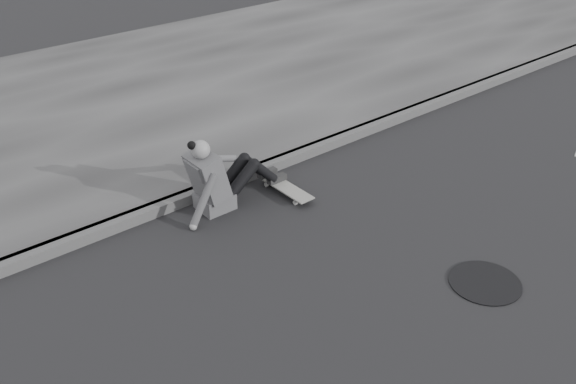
% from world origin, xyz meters
% --- Properties ---
extents(ground, '(80.00, 80.00, 0.00)m').
position_xyz_m(ground, '(0.00, 0.00, 0.00)').
color(ground, black).
rests_on(ground, ground).
extents(curb, '(24.00, 0.16, 0.12)m').
position_xyz_m(curb, '(0.00, 2.58, 0.06)').
color(curb, '#454545').
rests_on(curb, ground).
extents(sidewalk, '(24.00, 6.00, 0.12)m').
position_xyz_m(sidewalk, '(0.00, 5.60, 0.06)').
color(sidewalk, '#373737').
rests_on(sidewalk, ground).
extents(manhole, '(0.67, 0.67, 0.01)m').
position_xyz_m(manhole, '(1.07, -0.41, 0.01)').
color(manhole, black).
rests_on(manhole, ground).
extents(skateboard, '(0.20, 0.78, 0.09)m').
position_xyz_m(skateboard, '(0.68, 2.03, 0.07)').
color(skateboard, '#9C9C97').
rests_on(skateboard, ground).
extents(seated_woman, '(1.38, 0.46, 0.88)m').
position_xyz_m(seated_woman, '(-0.06, 2.27, 0.36)').
color(seated_woman, '#494A4C').
rests_on(seated_woman, ground).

